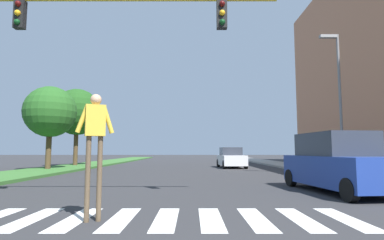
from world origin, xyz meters
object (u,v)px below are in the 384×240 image
(tree_distant, at_px, (75,112))
(suv_crossing, at_px, (336,164))
(sedan_midblock, at_px, (230,158))
(tree_far, at_px, (49,112))
(street_lamp_right, at_px, (336,90))
(pedestrian_performer, at_px, (93,135))
(traffic_light_gantry, at_px, (19,39))

(tree_distant, height_order, suv_crossing, tree_distant)
(suv_crossing, bearing_deg, sedan_midblock, 96.80)
(tree_far, bearing_deg, suv_crossing, -35.96)
(street_lamp_right, xyz_separation_m, pedestrian_performer, (-9.74, -10.12, -2.93))
(tree_distant, xyz_separation_m, pedestrian_performer, (7.97, -20.15, -2.99))
(pedestrian_performer, xyz_separation_m, sedan_midblock, (5.06, 18.74, -0.91))
(tree_far, xyz_separation_m, tree_distant, (-0.18, 5.33, 0.66))
(tree_far, bearing_deg, street_lamp_right, -15.00)
(tree_distant, xyz_separation_m, street_lamp_right, (17.71, -10.03, -0.06))
(pedestrian_performer, distance_m, suv_crossing, 8.04)
(suv_crossing, relative_size, sedan_midblock, 1.15)
(sedan_midblock, bearing_deg, pedestrian_performer, -105.10)
(pedestrian_performer, bearing_deg, traffic_light_gantry, 143.36)
(street_lamp_right, xyz_separation_m, suv_crossing, (-2.95, -5.88, -3.66))
(traffic_light_gantry, xyz_separation_m, suv_crossing, (9.57, 2.17, -3.48))
(traffic_light_gantry, height_order, sedan_midblock, traffic_light_gantry)
(tree_distant, distance_m, pedestrian_performer, 21.87)
(tree_far, relative_size, pedestrian_performer, 2.25)
(tree_distant, height_order, sedan_midblock, tree_distant)
(tree_far, distance_m, pedestrian_performer, 16.90)
(tree_far, xyz_separation_m, sedan_midblock, (12.85, 3.93, -3.24))
(tree_far, relative_size, sedan_midblock, 1.35)
(suv_crossing, bearing_deg, pedestrian_performer, -148.01)
(street_lamp_right, xyz_separation_m, sedan_midblock, (-4.68, 8.62, -3.84))
(pedestrian_performer, bearing_deg, sedan_midblock, 74.90)
(tree_far, distance_m, suv_crossing, 18.27)
(tree_distant, distance_m, traffic_light_gantry, 18.81)
(tree_distant, distance_m, suv_crossing, 22.02)
(tree_distant, relative_size, suv_crossing, 1.36)
(tree_far, height_order, tree_distant, tree_distant)
(pedestrian_performer, height_order, sedan_midblock, pedestrian_performer)
(suv_crossing, bearing_deg, tree_far, 144.04)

